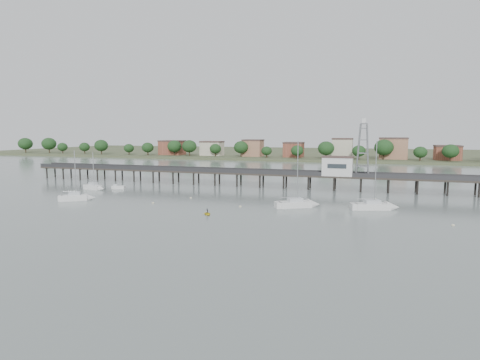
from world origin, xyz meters
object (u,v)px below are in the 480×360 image
Objects in this scene: sailboat_c at (302,204)px; white_tender at (118,187)px; sailboat_d at (379,206)px; sailboat_b at (96,187)px; lattice_tower at (363,150)px; pier at (250,173)px; yellow_dinghy at (207,215)px; sailboat_a at (80,197)px.

sailboat_c is 3.88× the size of white_tender.
white_tender is at bearing 153.85° from sailboat_d.
sailboat_b is at bearing -152.80° from white_tender.
sailboat_c is (-11.54, -28.31, -10.47)m from lattice_tower.
yellow_dinghy is at bearing -84.75° from pier.
sailboat_a is at bearing -54.58° from sailboat_b.
yellow_dinghy is at bearing -123.49° from lattice_tower.
sailboat_a is 5.24× the size of yellow_dinghy.
sailboat_c is at bearing -26.45° from sailboat_a.
lattice_tower reaches higher than yellow_dinghy.
pier is 43.75m from sailboat_b.
sailboat_c is at bearing -112.18° from lattice_tower.
white_tender is 45.39m from yellow_dinghy.
lattice_tower is at bearing 0.00° from pier.
white_tender is at bearing -153.95° from pier.
pier is at bearing 95.16° from sailboat_c.
pier is 42.14m from yellow_dinghy.
sailboat_b is at bearing 157.22° from sailboat_d.
white_tender is at bearing 63.70° from sailboat_a.
sailboat_c is at bearing 1.51° from sailboat_b.
sailboat_b reaches higher than white_tender.
lattice_tower reaches higher than white_tender.
sailboat_b is at bearing -152.22° from pier.
lattice_tower is at bearing 25.44° from sailboat_b.
yellow_dinghy is (-16.12, -13.48, -0.63)m from sailboat_c.
lattice_tower is at bearing 37.80° from sailboat_c.
pier is at bearing 14.57° from white_tender.
sailboat_d is at bearing -19.19° from white_tender.
sailboat_a is 67.36m from sailboat_d.
lattice_tower is 32.31m from sailboat_c.
lattice_tower is at bearing -5.02° from sailboat_a.
sailboat_c is at bearing 170.00° from sailboat_d.
lattice_tower is 1.26× the size of sailboat_a.
lattice_tower is 73.74m from sailboat_b.
lattice_tower is at bearing 21.36° from yellow_dinghy.
yellow_dinghy is at bearing -172.00° from sailboat_d.
sailboat_c is 21.02m from yellow_dinghy.
lattice_tower is 72.79m from sailboat_a.
sailboat_d is at bearing -80.93° from lattice_tower.
sailboat_a reaches higher than pier.
yellow_dinghy is (-31.81, -15.81, -0.63)m from sailboat_d.
sailboat_b reaches higher than pier.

